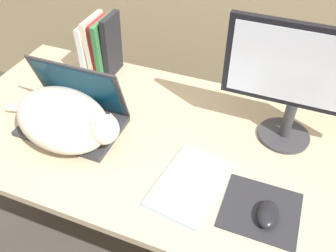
{
  "coord_description": "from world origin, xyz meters",
  "views": [
    {
      "loc": [
        0.4,
        -0.43,
        1.57
      ],
      "look_at": [
        0.1,
        0.35,
        0.8
      ],
      "focal_mm": 38.0,
      "sensor_mm": 36.0,
      "label": 1
    }
  ],
  "objects_px": {
    "laptop": "(74,114)",
    "book_row": "(101,46)",
    "cat": "(65,119)",
    "notepad": "(190,183)",
    "computer_mouse": "(268,214)",
    "external_monitor": "(300,79)"
  },
  "relations": [
    {
      "from": "laptop",
      "to": "cat",
      "type": "height_order",
      "value": "laptop"
    },
    {
      "from": "notepad",
      "to": "external_monitor",
      "type": "bearing_deg",
      "value": 53.36
    },
    {
      "from": "laptop",
      "to": "cat",
      "type": "bearing_deg",
      "value": -85.34
    },
    {
      "from": "book_row",
      "to": "computer_mouse",
      "type": "bearing_deg",
      "value": -32.1
    },
    {
      "from": "cat",
      "to": "notepad",
      "type": "distance_m",
      "value": 0.48
    },
    {
      "from": "cat",
      "to": "external_monitor",
      "type": "xyz_separation_m",
      "value": [
        0.7,
        0.27,
        0.17
      ]
    },
    {
      "from": "book_row",
      "to": "cat",
      "type": "bearing_deg",
      "value": -78.61
    },
    {
      "from": "laptop",
      "to": "external_monitor",
      "type": "bearing_deg",
      "value": 16.22
    },
    {
      "from": "laptop",
      "to": "book_row",
      "type": "bearing_deg",
      "value": 102.52
    },
    {
      "from": "external_monitor",
      "to": "notepad",
      "type": "bearing_deg",
      "value": -126.64
    },
    {
      "from": "cat",
      "to": "notepad",
      "type": "height_order",
      "value": "cat"
    },
    {
      "from": "external_monitor",
      "to": "laptop",
      "type": "bearing_deg",
      "value": -163.78
    },
    {
      "from": "laptop",
      "to": "external_monitor",
      "type": "height_order",
      "value": "external_monitor"
    },
    {
      "from": "notepad",
      "to": "computer_mouse",
      "type": "bearing_deg",
      "value": -8.31
    },
    {
      "from": "cat",
      "to": "laptop",
      "type": "bearing_deg",
      "value": 94.66
    },
    {
      "from": "laptop",
      "to": "notepad",
      "type": "bearing_deg",
      "value": -13.32
    },
    {
      "from": "notepad",
      "to": "book_row",
      "type": "bearing_deg",
      "value": 140.06
    },
    {
      "from": "book_row",
      "to": "notepad",
      "type": "distance_m",
      "value": 0.73
    },
    {
      "from": "computer_mouse",
      "to": "book_row",
      "type": "distance_m",
      "value": 0.94
    },
    {
      "from": "book_row",
      "to": "notepad",
      "type": "bearing_deg",
      "value": -39.94
    },
    {
      "from": "external_monitor",
      "to": "notepad",
      "type": "distance_m",
      "value": 0.46
    },
    {
      "from": "external_monitor",
      "to": "cat",
      "type": "bearing_deg",
      "value": -159.31
    }
  ]
}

